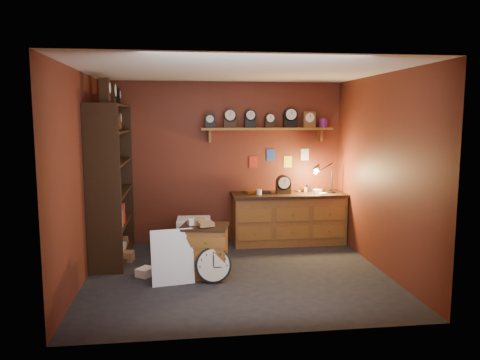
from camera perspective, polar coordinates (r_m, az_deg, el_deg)
name	(u,v)px	position (r m, az deg, el deg)	size (l,w,h in m)	color
floor	(237,274)	(6.48, -0.36, -11.37)	(4.00, 4.00, 0.00)	black
room_shell	(239,147)	(6.25, -0.08, 4.06)	(4.02, 3.62, 2.71)	#5F2616
shelving_unit	(109,176)	(7.19, -15.67, 0.51)	(0.47, 1.60, 2.58)	black
workbench	(288,215)	(7.93, 5.92, -4.30)	(1.92, 0.66, 1.36)	brown
low_cabinet	(205,248)	(6.32, -4.31, -8.30)	(0.70, 0.63, 0.78)	brown
big_round_clock	(213,265)	(6.12, -3.27, -10.31)	(0.46, 0.16, 0.47)	black
white_panel	(173,283)	(6.19, -8.16, -12.38)	(0.54, 0.02, 0.72)	silver
mini_fridge	(194,236)	(7.40, -5.63, -6.79)	(0.54, 0.56, 0.54)	silver
floor_box_a	(125,256)	(7.20, -13.83, -9.02)	(0.24, 0.20, 0.15)	#946640
floor_box_b	(145,272)	(6.51, -11.45, -10.93)	(0.18, 0.22, 0.11)	white
floor_box_c	(212,253)	(7.09, -3.43, -8.86)	(0.26, 0.22, 0.20)	#946640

